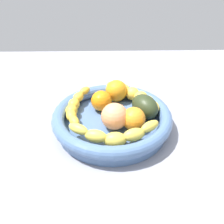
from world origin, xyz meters
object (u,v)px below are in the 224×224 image
Objects in this scene: banana_draped_right at (75,106)px; orange_mid_left at (101,101)px; banana_draped_left at (135,95)px; peach_blush at (115,116)px; orange_front at (134,119)px; fruit_bowl at (112,119)px; banana_arching_top at (115,135)px; orange_mid_right at (116,91)px; avocado_dark at (145,106)px.

banana_draped_right is 7.65cm from orange_mid_left.
banana_draped_left is 18.18cm from banana_draped_right.
peach_blush reaches higher than banana_draped_right.
banana_draped_right is 17.33cm from orange_front.
fruit_bowl is at bearing 159.37° from banana_draped_right.
banana_arching_top is 20.10cm from orange_mid_right.
orange_mid_right is at bearing -48.89° from avocado_dark.
peach_blush is at bearing 30.97° from avocado_dark.
banana_draped_right reaches higher than fruit_bowl.
orange_mid_left is (3.37, -14.82, 0.34)cm from banana_arching_top.
peach_blush reaches higher than avocado_dark.
orange_mid_left is at bearing -77.19° from banana_arching_top.
orange_front reaches higher than banana_draped_left.
orange_front is 4.94cm from peach_blush.
banana_draped_right is 3.30× the size of orange_front.
banana_arching_top is 2.59× the size of avocado_dark.
banana_arching_top is at bearing 88.79° from peach_blush.
orange_mid_left is at bearing -47.15° from orange_front.
avocado_dark reaches higher than banana_draped_right.
banana_arching_top is at bearing 52.85° from avocado_dark.
orange_mid_left is 9.22cm from peach_blush.
orange_mid_left is at bearing -15.81° from avocado_dark.
orange_mid_right is at bearing -19.14° from banana_draped_left.
banana_draped_left is 1.86× the size of avocado_dark.
banana_arching_top is (-10.76, 12.92, 0.17)cm from banana_draped_right.
orange_mid_right is 0.94× the size of peach_blush.
avocado_dark is at bearing 175.57° from banana_draped_right.
banana_draped_right is 12.79cm from peach_blush.
fruit_bowl is at bearing -30.76° from orange_front.
avocado_dark is at bearing -127.15° from banana_arching_top.
orange_front is at bearing 82.46° from banana_draped_left.
fruit_bowl is 1.93× the size of banana_draped_left.
orange_front is (-15.78, 7.14, 0.58)cm from banana_draped_right.
avocado_dark is (-8.52, -5.11, -0.42)cm from peach_blush.
banana_draped_left and banana_arching_top have the same top height.
fruit_bowl is 11.42cm from orange_mid_right.
orange_mid_left reaches higher than banana_draped_left.
banana_draped_left is 0.83× the size of banana_draped_right.
orange_mid_right is (-11.87, -7.13, 0.83)cm from banana_draped_right.
banana_arching_top is 3.53× the size of orange_mid_right.
banana_draped_left is at bearing -110.16° from banana_arching_top.
banana_arching_top reaches higher than banana_draped_right.
banana_draped_left is 0.72× the size of banana_arching_top.
avocado_dark is (-7.54, 8.64, -0.21)cm from orange_mid_right.
orange_front is 12.34cm from orange_mid_left.
avocado_dark is (-19.41, 1.50, 0.61)cm from banana_draped_right.
orange_front is 6.71cm from avocado_dark.
banana_draped_left reaches higher than fruit_bowl.
fruit_bowl is 6.80cm from orange_front.
fruit_bowl is at bearing 81.83° from orange_mid_right.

